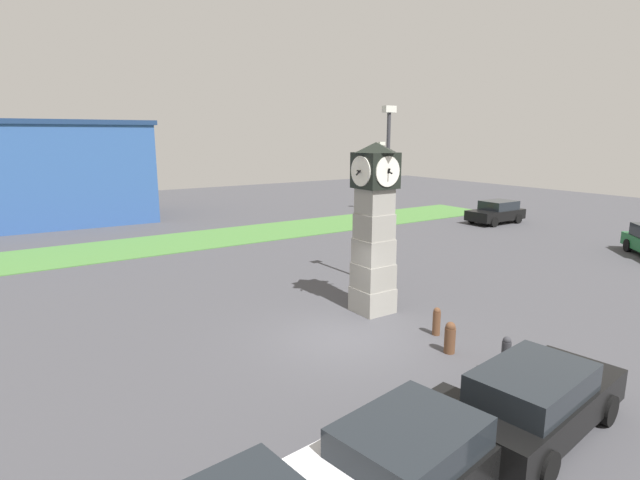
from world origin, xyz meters
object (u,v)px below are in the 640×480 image
street_lamp_near_road (381,171)px  bollard_far_row (437,321)px  car_by_building (537,399)px  car_far_lot (496,212)px  street_lamp_far_side (387,186)px  bollard_near_tower (506,357)px  pedestrian_near_bench (381,210)px  bollard_mid_row (450,337)px  car_near_tower (418,456)px  clock_tower (374,229)px

street_lamp_near_road → bollard_far_row: bearing=-126.4°
car_by_building → car_far_lot: car_far_lot is taller
street_lamp_near_road → street_lamp_far_side: size_ratio=0.77×
bollard_near_tower → bollard_far_row: bearing=77.9°
pedestrian_near_bench → car_by_building: bearing=-123.2°
bollard_mid_row → car_near_tower: car_near_tower is taller
bollard_near_tower → bollard_mid_row: size_ratio=1.21×
clock_tower → bollard_far_row: 3.55m
bollard_mid_row → car_near_tower: 5.82m
bollard_far_row → pedestrian_near_bench: size_ratio=0.53×
bollard_mid_row → car_by_building: (-1.49, -3.54, 0.31)m
car_by_building → bollard_mid_row: bearing=67.2°
car_by_building → pedestrian_near_bench: bearing=56.8°
street_lamp_far_side → car_near_tower: bearing=-128.2°
bollard_far_row → bollard_mid_row: bearing=-120.0°
bollard_mid_row → bollard_far_row: bearing=60.0°
bollard_near_tower → car_by_building: (-1.51, -1.80, 0.21)m
bollard_mid_row → car_near_tower: size_ratio=0.20×
clock_tower → bollard_mid_row: clock_tower is taller
street_lamp_far_side → clock_tower: bearing=-138.9°
bollard_near_tower → bollard_mid_row: 1.74m
bollard_near_tower → street_lamp_near_road: size_ratio=0.20×
bollard_near_tower → street_lamp_near_road: 26.96m
car_far_lot → car_near_tower: bearing=-145.1°
bollard_mid_row → bollard_far_row: 1.25m
car_near_tower → pedestrian_near_bench: bearing=50.9°
street_lamp_near_road → street_lamp_far_side: street_lamp_far_side is taller
bollard_mid_row → car_near_tower: (-4.64, -3.50, 0.28)m
bollard_far_row → car_by_building: car_by_building is taller
bollard_mid_row → street_lamp_far_side: (2.50, 5.58, 3.48)m
bollard_near_tower → bollard_mid_row: bearing=90.7°
clock_tower → car_near_tower: clock_tower is taller
clock_tower → pedestrian_near_bench: bearing=48.6°
car_far_lot → bollard_mid_row: bearing=-145.7°
bollard_mid_row → pedestrian_near_bench: (11.62, 16.48, 0.45)m
clock_tower → car_far_lot: (17.77, 8.66, -2.06)m
car_by_building → street_lamp_far_side: street_lamp_far_side is taller
bollard_mid_row → car_by_building: size_ratio=0.19×
bollard_near_tower → bollard_far_row: 2.88m
car_near_tower → car_by_building: size_ratio=0.94×
street_lamp_near_road → pedestrian_near_bench: bearing=-129.4°
car_by_building → car_far_lot: bearing=39.0°
car_far_lot → clock_tower: bearing=-154.0°
car_near_tower → car_by_building: 3.15m
bollard_far_row → car_by_building: bearing=-114.6°
bollard_near_tower → car_by_building: bearing=-130.0°
clock_tower → street_lamp_near_road: bearing=49.1°
bollard_near_tower → bollard_far_row: (0.60, 2.81, -0.11)m
clock_tower → bollard_mid_row: 4.40m
bollard_mid_row → street_lamp_far_side: street_lamp_far_side is taller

